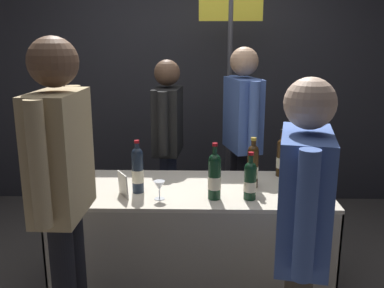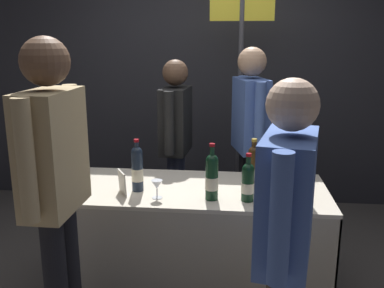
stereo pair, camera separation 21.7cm
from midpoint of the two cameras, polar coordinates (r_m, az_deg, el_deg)
ground_plane at (r=3.19m, az=2.06°, el=-18.71°), size 12.00×12.00×0.00m
back_partition at (r=4.51m, az=3.78°, el=8.59°), size 6.70×0.12×2.59m
tasting_table at (r=2.94m, az=2.15°, el=-10.05°), size 1.79×0.74×0.75m
featured_wine_bottle at (r=2.68m, az=17.20°, el=-4.97°), size 0.07×0.07×0.30m
display_bottle_0 at (r=2.88m, az=15.74°, el=-3.25°), size 0.08×0.08×0.33m
display_bottle_1 at (r=2.61m, az=5.08°, el=-4.36°), size 0.08×0.08×0.36m
display_bottle_2 at (r=3.09m, az=14.43°, el=-1.97°), size 0.07×0.07×0.34m
display_bottle_3 at (r=2.76m, az=-5.13°, el=-3.29°), size 0.08×0.08×0.35m
display_bottle_4 at (r=2.83m, az=10.44°, el=-3.08°), size 0.08×0.08×0.34m
display_bottle_5 at (r=2.62m, az=9.88°, el=-5.00°), size 0.08×0.08×0.30m
wine_glass_near_vendor at (r=2.64m, az=-2.38°, el=-5.60°), size 0.07×0.07×0.12m
brochure_stand at (r=2.73m, az=-7.11°, el=-5.21°), size 0.09×0.13×0.15m
vendor_presenter at (r=3.49m, az=9.55°, el=1.80°), size 0.30×0.57×1.66m
vendor_assistant at (r=3.59m, az=-0.45°, el=1.19°), size 0.24×0.57×1.56m
taster_foreground_right at (r=1.92m, az=15.70°, el=-10.49°), size 0.30×0.61×1.57m
taster_foreground_left at (r=2.22m, az=-15.35°, el=-4.07°), size 0.24×0.60×1.74m
booth_signpost at (r=3.88m, az=8.08°, el=7.78°), size 0.56×0.04×2.08m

